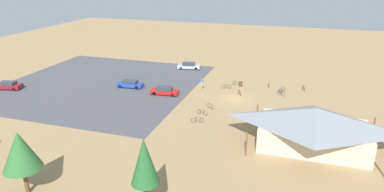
{
  "coord_description": "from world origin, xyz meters",
  "views": [
    {
      "loc": [
        -9.51,
        52.44,
        20.05
      ],
      "look_at": [
        6.11,
        3.72,
        1.2
      ],
      "focal_mm": 32.4,
      "sensor_mm": 36.0,
      "label": 1
    }
  ],
  "objects": [
    {
      "name": "bicycle_red_edge_south",
      "position": [
        3.27,
        7.71,
        0.37
      ],
      "size": [
        1.65,
        0.62,
        0.79
      ],
      "color": "black",
      "rests_on": "ground"
    },
    {
      "name": "bicycle_green_edge_north",
      "position": [
        1.02,
        -7.49,
        0.35
      ],
      "size": [
        1.75,
        0.48,
        0.81
      ],
      "color": "black",
      "rests_on": "ground"
    },
    {
      "name": "bicycle_yellow_back_row",
      "position": [
        -3.23,
        7.34,
        0.35
      ],
      "size": [
        1.61,
        0.77,
        0.77
      ],
      "color": "black",
      "rests_on": "ground"
    },
    {
      "name": "pine_west",
      "position": [
        1.94,
        29.71,
        4.96
      ],
      "size": [
        2.45,
        2.45,
        7.12
      ],
      "color": "brown",
      "rests_on": "ground"
    },
    {
      "name": "car_red_inner_stall",
      "position": [
        11.71,
        1.43,
        0.7
      ],
      "size": [
        4.79,
        2.15,
        1.3
      ],
      "color": "red",
      "rests_on": "parking_lot_asphalt"
    },
    {
      "name": "bicycle_white_lone_east",
      "position": [
        -4.6,
        -8.32,
        0.35
      ],
      "size": [
        0.48,
        1.6,
        0.75
      ],
      "color": "black",
      "rests_on": "ground"
    },
    {
      "name": "lot_sign",
      "position": [
        6.29,
        -2.3,
        1.41
      ],
      "size": [
        0.56,
        0.08,
        2.2
      ],
      "color": "#99999E",
      "rests_on": "ground"
    },
    {
      "name": "bicycle_orange_by_bin",
      "position": [
        -0.37,
        -2.47,
        0.35
      ],
      "size": [
        0.8,
        1.55,
        0.8
      ],
      "color": "black",
      "rests_on": "ground"
    },
    {
      "name": "bicycle_teal_lone_west",
      "position": [
        2.43,
        -4.96,
        0.38
      ],
      "size": [
        1.76,
        0.51,
        0.82
      ],
      "color": "black",
      "rests_on": "ground"
    },
    {
      "name": "bicycle_silver_front_row",
      "position": [
        2.82,
        5.02,
        0.35
      ],
      "size": [
        1.33,
        1.01,
        0.8
      ],
      "color": "black",
      "rests_on": "ground"
    },
    {
      "name": "car_blue_by_curb",
      "position": [
        18.97,
        -0.12,
        0.71
      ],
      "size": [
        4.73,
        2.02,
        1.32
      ],
      "color": "#1E42B2",
      "rests_on": "parking_lot_asphalt"
    },
    {
      "name": "visitor_crossing_yard",
      "position": [
        -16.99,
        6.08,
        0.86
      ],
      "size": [
        0.4,
        0.38,
        1.65
      ],
      "color": "#2D3347",
      "rests_on": "ground"
    },
    {
      "name": "parking_lot_asphalt",
      "position": [
        25.1,
        -0.35,
        0.03
      ],
      "size": [
        34.16,
        35.51,
        0.05
      ],
      "primitive_type": "cube",
      "color": "#4C4C51",
      "rests_on": "ground"
    },
    {
      "name": "bicycle_purple_near_porch",
      "position": [
        3.09,
        10.59,
        0.38
      ],
      "size": [
        1.74,
        0.64,
        0.83
      ],
      "color": "black",
      "rests_on": "ground"
    },
    {
      "name": "bike_pavilion",
      "position": [
        -11.91,
        13.15,
        2.81
      ],
      "size": [
        14.63,
        9.1,
        5.03
      ],
      "color": "beige",
      "rests_on": "ground"
    },
    {
      "name": "trash_bin",
      "position": [
        0.25,
        -6.89,
        0.45
      ],
      "size": [
        0.6,
        0.6,
        0.9
      ],
      "primitive_type": "cylinder",
      "color": "brown",
      "rests_on": "ground"
    },
    {
      "name": "car_silver_end_stall",
      "position": [
        12.76,
        -14.86,
        0.74
      ],
      "size": [
        4.93,
        2.54,
        1.4
      ],
      "color": "#BCBCC1",
      "rests_on": "parking_lot_asphalt"
    },
    {
      "name": "bicycle_black_near_sign",
      "position": [
        -7.02,
        -4.27,
        0.4
      ],
      "size": [
        1.23,
        1.37,
        0.85
      ],
      "color": "black",
      "rests_on": "ground"
    },
    {
      "name": "bicycle_teal_trailside",
      "position": [
        -7.12,
        -6.2,
        0.4
      ],
      "size": [
        1.08,
        1.48,
        0.89
      ],
      "color": "black",
      "rests_on": "ground"
    },
    {
      "name": "bicycle_blue_yard_left",
      "position": [
        -10.64,
        -8.09,
        0.36
      ],
      "size": [
        0.61,
        1.71,
        0.83
      ],
      "color": "black",
      "rests_on": "ground"
    },
    {
      "name": "ground",
      "position": [
        0.0,
        0.0,
        0.0
      ],
      "size": [
        160.0,
        160.0,
        0.0
      ],
      "primitive_type": "plane",
      "color": "#9E7F56",
      "rests_on": "ground"
    },
    {
      "name": "pine_mideast",
      "position": [
        13.83,
        30.78,
        4.52
      ],
      "size": [
        3.5,
        3.5,
        6.41
      ],
      "color": "brown",
      "rests_on": "ground"
    },
    {
      "name": "car_maroon_far_end",
      "position": [
        39.07,
        7.27,
        0.73
      ],
      "size": [
        5.01,
        2.9,
        1.35
      ],
      "color": "maroon",
      "rests_on": "parking_lot_asphalt"
    }
  ]
}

